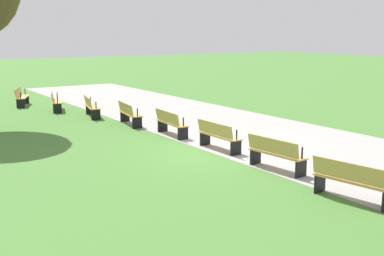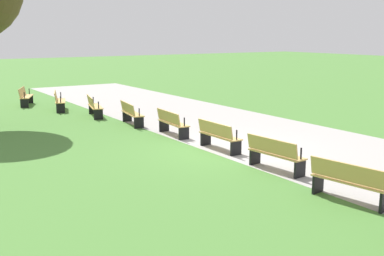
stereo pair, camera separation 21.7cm
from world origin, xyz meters
The scene contains 10 objects.
ground_plane centered at (0.00, 0.00, 0.00)m, with size 120.00×120.00×0.00m, color #477A33.
path_paving centered at (0.00, 2.59, 0.00)m, with size 40.80×6.02×0.01m, color #A39E99.
bench_0 centered at (-12.78, -2.62, 0.47)m, with size 1.74×1.08×0.89m.
bench_1 centered at (-10.32, -1.71, 0.47)m, with size 1.75×0.97×0.89m.
bench_2 centered at (-7.80, -0.99, 0.47)m, with size 1.75×0.85×0.89m.
bench_3 centered at (-5.23, -0.48, 0.47)m, with size 1.74×0.73×0.89m.
bench_4 centered at (-2.62, -0.17, 0.47)m, with size 1.72×0.60×0.89m.
bench_5 centered at (0.00, -0.07, 0.47)m, with size 1.68×0.47×0.89m.
bench_6 centered at (2.62, -0.17, 0.47)m, with size 1.72×0.60×0.89m.
bench_7 centered at (5.23, -0.48, 0.47)m, with size 1.74×0.73×0.89m.
Camera 1 is at (11.45, -8.68, 3.51)m, focal length 44.97 mm.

